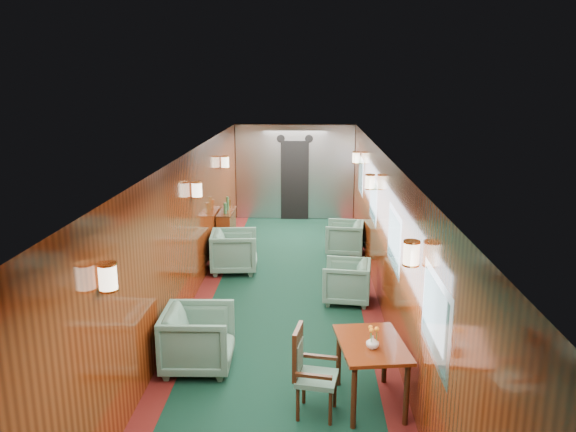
{
  "coord_description": "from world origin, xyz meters",
  "views": [
    {
      "loc": [
        0.37,
        -8.11,
        3.5
      ],
      "look_at": [
        0.0,
        1.46,
        1.15
      ],
      "focal_mm": 35.0,
      "sensor_mm": 36.0,
      "label": 1
    }
  ],
  "objects_px": {
    "armchair_left_near": "(198,339)",
    "armchair_right_near": "(346,282)",
    "side_chair": "(308,368)",
    "armchair_left_far": "(234,251)",
    "credenza": "(227,230)",
    "armchair_right_far": "(344,238)",
    "dining_table": "(371,353)"
  },
  "relations": [
    {
      "from": "armchair_right_far",
      "to": "credenza",
      "type": "bearing_deg",
      "value": -86.66
    },
    {
      "from": "credenza",
      "to": "armchair_right_near",
      "type": "height_order",
      "value": "credenza"
    },
    {
      "from": "side_chair",
      "to": "armchair_left_far",
      "type": "xyz_separation_m",
      "value": [
        -1.39,
        4.52,
        -0.14
      ]
    },
    {
      "from": "armchair_left_near",
      "to": "armchair_right_near",
      "type": "distance_m",
      "value": 2.96
    },
    {
      "from": "armchair_left_far",
      "to": "side_chair",
      "type": "bearing_deg",
      "value": -167.75
    },
    {
      "from": "armchair_right_near",
      "to": "armchair_right_far",
      "type": "height_order",
      "value": "armchair_right_far"
    },
    {
      "from": "dining_table",
      "to": "armchair_right_far",
      "type": "xyz_separation_m",
      "value": [
        0.03,
        5.44,
        -0.28
      ]
    },
    {
      "from": "dining_table",
      "to": "armchair_left_near",
      "type": "xyz_separation_m",
      "value": [
        -2.04,
        0.72,
        -0.23
      ]
    },
    {
      "from": "credenza",
      "to": "armchair_left_near",
      "type": "relative_size",
      "value": 1.33
    },
    {
      "from": "dining_table",
      "to": "armchair_left_far",
      "type": "relative_size",
      "value": 1.26
    },
    {
      "from": "credenza",
      "to": "side_chair",
      "type": "bearing_deg",
      "value": -73.49
    },
    {
      "from": "armchair_left_far",
      "to": "armchair_left_near",
      "type": "bearing_deg",
      "value": 175.66
    },
    {
      "from": "armchair_left_far",
      "to": "armchair_right_far",
      "type": "bearing_deg",
      "value": -66.68
    },
    {
      "from": "armchair_left_near",
      "to": "credenza",
      "type": "bearing_deg",
      "value": 2.84
    },
    {
      "from": "armchair_left_near",
      "to": "armchair_right_near",
      "type": "relative_size",
      "value": 1.14
    },
    {
      "from": "credenza",
      "to": "armchair_right_near",
      "type": "relative_size",
      "value": 1.52
    },
    {
      "from": "dining_table",
      "to": "armchair_left_near",
      "type": "relative_size",
      "value": 1.25
    },
    {
      "from": "dining_table",
      "to": "armchair_left_near",
      "type": "distance_m",
      "value": 2.17
    },
    {
      "from": "side_chair",
      "to": "credenza",
      "type": "relative_size",
      "value": 0.86
    },
    {
      "from": "dining_table",
      "to": "armchair_left_near",
      "type": "height_order",
      "value": "armchair_left_near"
    },
    {
      "from": "side_chair",
      "to": "armchair_right_far",
      "type": "height_order",
      "value": "side_chair"
    },
    {
      "from": "credenza",
      "to": "armchair_left_near",
      "type": "xyz_separation_m",
      "value": [
        0.36,
        -4.88,
        -0.05
      ]
    },
    {
      "from": "dining_table",
      "to": "armchair_right_near",
      "type": "height_order",
      "value": "dining_table"
    },
    {
      "from": "armchair_right_near",
      "to": "side_chair",
      "type": "bearing_deg",
      "value": -3.67
    },
    {
      "from": "armchair_left_near",
      "to": "armchair_right_near",
      "type": "height_order",
      "value": "armchair_left_near"
    },
    {
      "from": "side_chair",
      "to": "credenza",
      "type": "xyz_separation_m",
      "value": [
        -1.72,
        5.8,
        -0.09
      ]
    },
    {
      "from": "dining_table",
      "to": "credenza",
      "type": "distance_m",
      "value": 6.09
    },
    {
      "from": "side_chair",
      "to": "armchair_left_far",
      "type": "bearing_deg",
      "value": 117.09
    },
    {
      "from": "side_chair",
      "to": "credenza",
      "type": "distance_m",
      "value": 6.05
    },
    {
      "from": "side_chair",
      "to": "dining_table",
      "type": "bearing_deg",
      "value": 26.37
    },
    {
      "from": "dining_table",
      "to": "side_chair",
      "type": "xyz_separation_m",
      "value": [
        -0.68,
        -0.2,
        -0.09
      ]
    },
    {
      "from": "armchair_left_far",
      "to": "armchair_right_far",
      "type": "distance_m",
      "value": 2.38
    }
  ]
}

